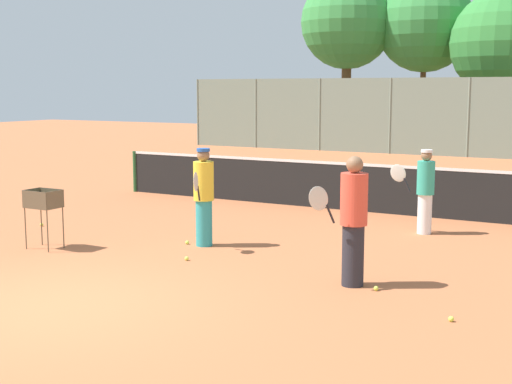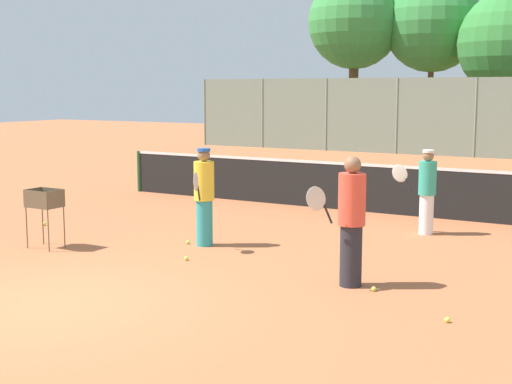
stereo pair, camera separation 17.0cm
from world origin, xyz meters
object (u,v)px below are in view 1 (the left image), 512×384
(player_white_outfit, at_px, (353,220))
(player_yellow_shirt, at_px, (425,190))
(tennis_net, at_px, (324,184))
(player_red_cap, at_px, (204,196))
(parked_car, at_px, (341,130))
(ball_cart, at_px, (44,204))

(player_white_outfit, xyz_separation_m, player_yellow_shirt, (-0.15, 4.00, -0.10))
(tennis_net, distance_m, player_white_outfit, 6.44)
(player_red_cap, bearing_deg, parked_car, 177.12)
(player_white_outfit, xyz_separation_m, parked_car, (-10.10, 24.01, -0.26))
(player_red_cap, distance_m, ball_cart, 2.69)
(ball_cart, distance_m, parked_car, 24.85)
(player_white_outfit, bearing_deg, parked_car, -120.07)
(tennis_net, bearing_deg, ball_cart, -112.00)
(player_white_outfit, xyz_separation_m, player_red_cap, (-3.17, 1.11, -0.04))
(player_red_cap, bearing_deg, player_white_outfit, 50.92)
(player_yellow_shirt, xyz_separation_m, ball_cart, (-5.25, -4.38, -0.05))
(player_white_outfit, bearing_deg, ball_cart, -48.81)
(tennis_net, bearing_deg, parked_car, 111.40)
(tennis_net, bearing_deg, player_yellow_shirt, -31.73)
(player_white_outfit, height_order, parked_car, player_white_outfit)
(tennis_net, distance_m, parked_car, 19.65)
(ball_cart, bearing_deg, player_white_outfit, 4.08)
(tennis_net, height_order, player_yellow_shirt, player_yellow_shirt)
(player_white_outfit, relative_size, parked_car, 0.43)
(tennis_net, distance_m, player_yellow_shirt, 3.28)
(player_yellow_shirt, distance_m, parked_car, 22.35)
(ball_cart, bearing_deg, player_yellow_shirt, 39.86)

